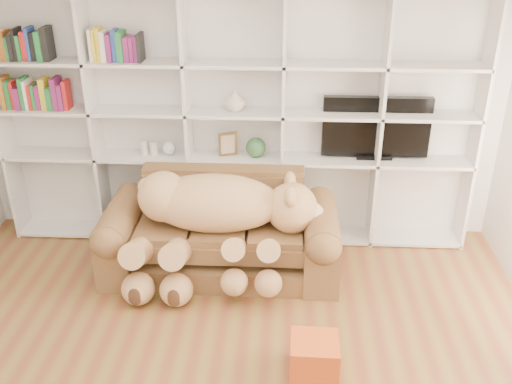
# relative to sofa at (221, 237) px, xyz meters

# --- Properties ---
(wall_back) EXTENTS (5.00, 0.02, 2.70)m
(wall_back) POSITION_rel_sofa_xyz_m (0.09, 0.80, 1.02)
(wall_back) COLOR silver
(wall_back) RESTS_ON floor
(bookshelf) EXTENTS (4.43, 0.35, 2.40)m
(bookshelf) POSITION_rel_sofa_xyz_m (-0.15, 0.66, 0.98)
(bookshelf) COLOR silver
(bookshelf) RESTS_ON floor
(sofa) EXTENTS (2.07, 0.89, 0.87)m
(sofa) POSITION_rel_sofa_xyz_m (0.00, 0.00, 0.00)
(sofa) COLOR brown
(sofa) RESTS_ON floor
(teddy_bear) EXTENTS (1.69, 0.89, 0.98)m
(teddy_bear) POSITION_rel_sofa_xyz_m (-0.03, -0.17, 0.29)
(teddy_bear) COLOR tan
(teddy_bear) RESTS_ON sofa
(throw_pillow) EXTENTS (0.43, 0.30, 0.41)m
(throw_pillow) POSITION_rel_sofa_xyz_m (-0.45, 0.15, 0.31)
(throw_pillow) COLOR #5D1011
(throw_pillow) RESTS_ON sofa
(gift_box) EXTENTS (0.34, 0.32, 0.27)m
(gift_box) POSITION_rel_sofa_xyz_m (0.79, -1.29, -0.19)
(gift_box) COLOR #D2511C
(gift_box) RESTS_ON floor
(tv) EXTENTS (0.99, 0.18, 0.59)m
(tv) POSITION_rel_sofa_xyz_m (1.39, 0.65, 0.82)
(tv) COLOR black
(tv) RESTS_ON bookshelf
(picture_frame) EXTENTS (0.17, 0.09, 0.22)m
(picture_frame) POSITION_rel_sofa_xyz_m (0.02, 0.60, 0.66)
(picture_frame) COLOR #533A1C
(picture_frame) RESTS_ON bookshelf
(green_vase) EXTENTS (0.19, 0.19, 0.19)m
(green_vase) POSITION_rel_sofa_xyz_m (0.28, 0.60, 0.63)
(green_vase) COLOR #2F5D34
(green_vase) RESTS_ON bookshelf
(figurine_tall) EXTENTS (0.09, 0.09, 0.14)m
(figurine_tall) POSITION_rel_sofa_xyz_m (-0.79, 0.60, 0.61)
(figurine_tall) COLOR beige
(figurine_tall) RESTS_ON bookshelf
(figurine_short) EXTENTS (0.09, 0.09, 0.13)m
(figurine_short) POSITION_rel_sofa_xyz_m (-0.69, 0.60, 0.60)
(figurine_short) COLOR beige
(figurine_short) RESTS_ON bookshelf
(snow_globe) EXTENTS (0.12, 0.12, 0.12)m
(snow_globe) POSITION_rel_sofa_xyz_m (-0.55, 0.60, 0.60)
(snow_globe) COLOR white
(snow_globe) RESTS_ON bookshelf
(shelf_vase) EXTENTS (0.24, 0.24, 0.20)m
(shelf_vase) POSITION_rel_sofa_xyz_m (0.09, 0.60, 1.09)
(shelf_vase) COLOR beige
(shelf_vase) RESTS_ON bookshelf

